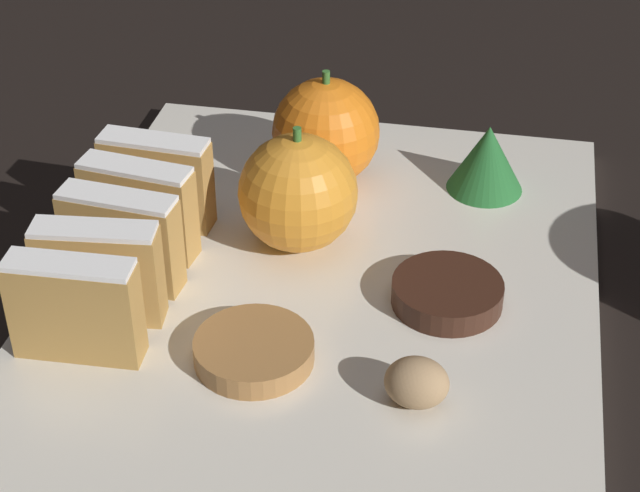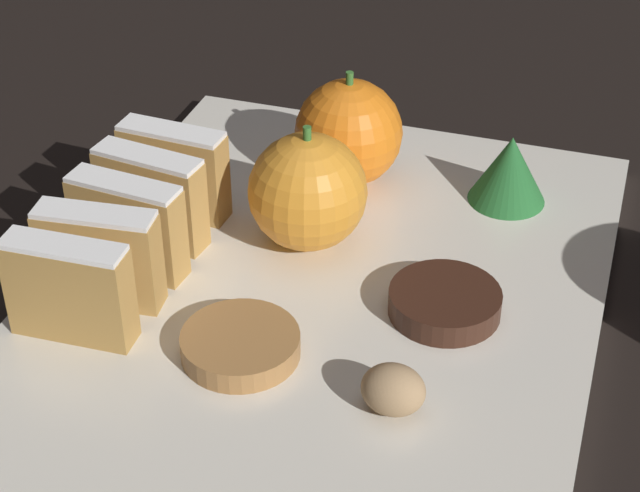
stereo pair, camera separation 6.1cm
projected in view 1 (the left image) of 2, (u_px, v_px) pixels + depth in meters
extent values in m
plane|color=black|center=(320.00, 304.00, 0.63)|extent=(6.00, 6.00, 0.00)
cube|color=silver|center=(320.00, 296.00, 0.63)|extent=(0.32, 0.41, 0.01)
cube|color=#B28442|center=(75.00, 311.00, 0.56)|extent=(0.07, 0.02, 0.06)
cube|color=white|center=(68.00, 265.00, 0.54)|extent=(0.07, 0.02, 0.00)
cube|color=#B28442|center=(99.00, 274.00, 0.59)|extent=(0.07, 0.03, 0.06)
cube|color=white|center=(93.00, 229.00, 0.57)|extent=(0.07, 0.03, 0.00)
cube|color=#B28442|center=(122.00, 241.00, 0.61)|extent=(0.07, 0.03, 0.06)
cube|color=white|center=(116.00, 197.00, 0.60)|extent=(0.07, 0.03, 0.00)
cube|color=#B28442|center=(139.00, 211.00, 0.64)|extent=(0.07, 0.03, 0.06)
cube|color=white|center=(134.00, 168.00, 0.62)|extent=(0.07, 0.03, 0.00)
cube|color=#B28442|center=(157.00, 182.00, 0.67)|extent=(0.07, 0.02, 0.06)
cube|color=white|center=(153.00, 141.00, 0.65)|extent=(0.07, 0.02, 0.00)
sphere|color=orange|center=(298.00, 193.00, 0.64)|extent=(0.07, 0.07, 0.07)
cylinder|color=#38702D|center=(297.00, 135.00, 0.62)|extent=(0.00, 0.01, 0.01)
sphere|color=orange|center=(326.00, 132.00, 0.71)|extent=(0.07, 0.07, 0.07)
cylinder|color=#38702D|center=(326.00, 78.00, 0.68)|extent=(0.00, 0.01, 0.01)
ellipsoid|color=tan|center=(417.00, 383.00, 0.54)|extent=(0.03, 0.03, 0.03)
cylinder|color=#381E14|center=(448.00, 288.00, 0.61)|extent=(0.06, 0.06, 0.01)
cylinder|color=#A3703D|center=(254.00, 350.00, 0.57)|extent=(0.06, 0.06, 0.01)
cone|color=#23662D|center=(487.00, 158.00, 0.70)|extent=(0.05, 0.05, 0.05)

